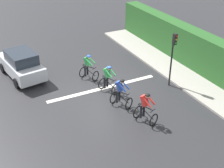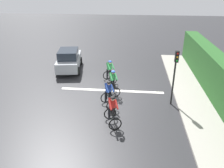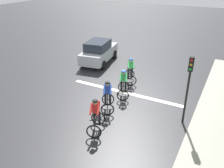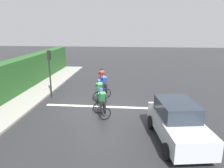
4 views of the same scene
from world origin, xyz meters
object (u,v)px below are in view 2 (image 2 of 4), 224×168
object	(u,v)px
car_silver	(69,60)
traffic_light_near_crossing	(175,70)
cyclist_fourth	(110,72)
cyclist_mid	(113,83)
cyclist_lead	(112,111)
cyclist_second	(108,94)

from	to	relation	value
car_silver	traffic_light_near_crossing	bearing A→B (deg)	145.94
cyclist_fourth	cyclist_mid	bearing A→B (deg)	102.37
cyclist_lead	traffic_light_near_crossing	bearing A→B (deg)	-143.97
cyclist_second	traffic_light_near_crossing	bearing A→B (deg)	-170.81
cyclist_second	cyclist_fourth	size ratio (longest dim) A/B	1.00
cyclist_mid	car_silver	world-z (taller)	car_silver
cyclist_second	cyclist_lead	bearing A→B (deg)	102.74
cyclist_second	traffic_light_near_crossing	size ratio (longest dim) A/B	0.50
cyclist_lead	car_silver	size ratio (longest dim) A/B	0.38
cyclist_second	car_silver	bearing A→B (deg)	-55.56
cyclist_mid	car_silver	size ratio (longest dim) A/B	0.38
cyclist_second	car_silver	world-z (taller)	car_silver
cyclist_mid	traffic_light_near_crossing	bearing A→B (deg)	163.36
cyclist_lead	traffic_light_near_crossing	size ratio (longest dim) A/B	0.50
cyclist_fourth	car_silver	xyz separation A→B (m)	(3.65, -2.19, 0.08)
cyclist_lead	car_silver	bearing A→B (deg)	-60.03
cyclist_fourth	traffic_light_near_crossing	size ratio (longest dim) A/B	0.50
cyclist_lead	cyclist_mid	world-z (taller)	same
cyclist_second	cyclist_fourth	xyz separation A→B (m)	(0.34, -3.63, 0.00)
cyclist_lead	cyclist_fourth	distance (m)	5.50
cyclist_lead	cyclist_second	bearing A→B (deg)	-77.26
cyclist_lead	cyclist_second	xyz separation A→B (m)	(0.41, -1.81, 0.00)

